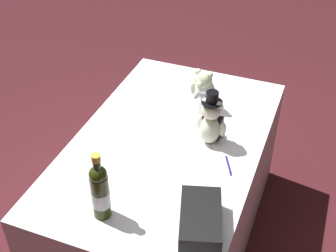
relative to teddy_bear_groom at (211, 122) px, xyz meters
name	(u,v)px	position (x,y,z in m)	size (l,w,h in m)	color
ground_plane	(168,233)	(0.09, -0.20, -0.84)	(12.00, 12.00, 0.00)	#47191E
reception_table	(168,191)	(0.09, -0.20, -0.48)	(1.51, 0.94, 0.72)	white
teddy_bear_groom	(211,122)	(0.00, 0.00, 0.00)	(0.15, 0.16, 0.30)	silver
teddy_bear_bride	(204,90)	(-0.28, -0.13, -0.02)	(0.23, 0.19, 0.24)	white
champagne_bottle	(100,191)	(0.65, -0.28, 0.02)	(0.08, 0.08, 0.34)	#2C350F
signing_pen	(229,166)	(0.16, 0.14, -0.12)	(0.13, 0.07, 0.01)	navy
gift_case_black	(200,221)	(0.58, 0.13, -0.07)	(0.33, 0.25, 0.11)	black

